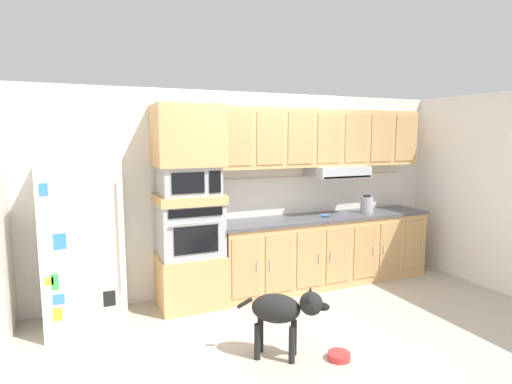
{
  "coord_description": "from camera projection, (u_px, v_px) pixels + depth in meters",
  "views": [
    {
      "loc": [
        -2.09,
        -3.83,
        1.95
      ],
      "look_at": [
        -0.17,
        0.58,
        1.31
      ],
      "focal_mm": 29.22,
      "sensor_mm": 36.0,
      "label": 1
    }
  ],
  "objects": [
    {
      "name": "dog",
      "position": [
        284.0,
        310.0,
        3.64
      ],
      "size": [
        0.7,
        0.53,
        0.64
      ],
      "rotation": [
        0.0,
        0.0,
        -0.61
      ],
      "color": "black",
      "rests_on": "ground"
    },
    {
      "name": "lower_cabinet_run",
      "position": [
        325.0,
        251.0,
        5.54
      ],
      "size": [
        2.93,
        0.63,
        0.88
      ],
      "color": "tan",
      "rests_on": "ground"
    },
    {
      "name": "built_in_oven",
      "position": [
        190.0,
        229.0,
        4.76
      ],
      "size": [
        0.7,
        0.62,
        0.6
      ],
      "color": "#A8AAAF",
      "rests_on": "oven_base_cabinet"
    },
    {
      "name": "appliance_mid_shelf",
      "position": [
        189.0,
        199.0,
        4.72
      ],
      "size": [
        0.74,
        0.62,
        0.1
      ],
      "primitive_type": "cube",
      "color": "tan",
      "rests_on": "built_in_oven"
    },
    {
      "name": "appliance_upper_cabinet",
      "position": [
        188.0,
        136.0,
        4.62
      ],
      "size": [
        0.74,
        0.62,
        0.68
      ],
      "primitive_type": "cube",
      "color": "tan",
      "rests_on": "microwave"
    },
    {
      "name": "upper_cabinet_with_hood",
      "position": [
        323.0,
        140.0,
        5.47
      ],
      "size": [
        2.93,
        0.48,
        0.88
      ],
      "color": "tan",
      "rests_on": "backsplash_panel"
    },
    {
      "name": "countertop_slab",
      "position": [
        326.0,
        217.0,
        5.49
      ],
      "size": [
        2.97,
        0.64,
        0.04
      ],
      "primitive_type": "cube",
      "color": "#4C4C51",
      "rests_on": "lower_cabinet_run"
    },
    {
      "name": "screwdriver",
      "position": [
        325.0,
        216.0,
        5.38
      ],
      "size": [
        0.16,
        0.17,
        0.03
      ],
      "color": "blue",
      "rests_on": "countertop_slab"
    },
    {
      "name": "side_panel_right",
      "position": [
        479.0,
        190.0,
        5.5
      ],
      "size": [
        0.12,
        7.1,
        2.5
      ],
      "primitive_type": "cube",
      "color": "white",
      "rests_on": "ground"
    },
    {
      "name": "oven_base_cabinet",
      "position": [
        191.0,
        279.0,
        4.84
      ],
      "size": [
        0.74,
        0.62,
        0.6
      ],
      "primitive_type": "cube",
      "color": "tan",
      "rests_on": "ground"
    },
    {
      "name": "electric_kettle",
      "position": [
        367.0,
        204.0,
        5.67
      ],
      "size": [
        0.17,
        0.17,
        0.24
      ],
      "color": "#A8AAAF",
      "rests_on": "countertop_slab"
    },
    {
      "name": "backsplash_panel",
      "position": [
        315.0,
        194.0,
        5.71
      ],
      "size": [
        2.97,
        0.02,
        0.5
      ],
      "primitive_type": "cube",
      "color": "silver",
      "rests_on": "countertop_slab"
    },
    {
      "name": "back_kitchen_wall",
      "position": [
        252.0,
        191.0,
        5.41
      ],
      "size": [
        6.2,
        0.12,
        2.5
      ],
      "primitive_type": "cube",
      "color": "silver",
      "rests_on": "ground"
    },
    {
      "name": "ground_plane",
      "position": [
        292.0,
        316.0,
        4.57
      ],
      "size": [
        9.6,
        9.6,
        0.0
      ],
      "primitive_type": "plane",
      "color": "#B2A899"
    },
    {
      "name": "microwave",
      "position": [
        189.0,
        180.0,
        4.69
      ],
      "size": [
        0.64,
        0.54,
        0.32
      ],
      "color": "#A8AAAF",
      "rests_on": "appliance_mid_shelf"
    },
    {
      "name": "dog_food_bowl",
      "position": [
        339.0,
        356.0,
        3.67
      ],
      "size": [
        0.2,
        0.2,
        0.06
      ],
      "color": "red",
      "rests_on": "ground"
    },
    {
      "name": "refrigerator",
      "position": [
        83.0,
        242.0,
        4.25
      ],
      "size": [
        0.76,
        0.73,
        1.76
      ],
      "color": "silver",
      "rests_on": "ground"
    }
  ]
}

